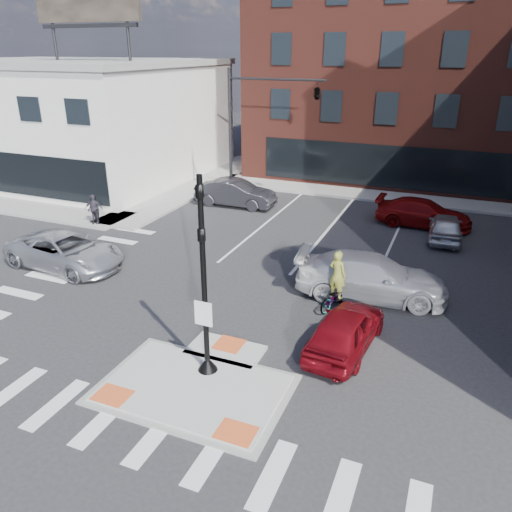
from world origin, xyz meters
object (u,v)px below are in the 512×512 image
at_px(bg_car_silver, 445,227).
at_px(pedestrian_b, 94,209).
at_px(bg_car_dark, 236,193).
at_px(cyclist, 336,289).
at_px(pedestrian_a, 94,209).
at_px(bg_car_red, 423,213).
at_px(white_pickup, 371,277).
at_px(red_sedan, 346,329).
at_px(silver_suv, 65,251).

bearing_deg(bg_car_silver, pedestrian_b, 12.28).
relative_size(bg_car_dark, bg_car_silver, 1.23).
xyz_separation_m(bg_car_dark, cyclist, (9.00, -10.55, -0.03)).
xyz_separation_m(bg_car_silver, pedestrian_a, (-17.86, -5.18, 0.28)).
bearing_deg(pedestrian_b, pedestrian_a, 0.00).
distance_m(bg_car_silver, bg_car_red, 2.13).
height_order(white_pickup, cyclist, cyclist).
height_order(red_sedan, bg_car_silver, red_sedan).
height_order(bg_car_silver, cyclist, cyclist).
bearing_deg(bg_car_silver, bg_car_dark, -9.59).
distance_m(white_pickup, pedestrian_b, 15.77).
distance_m(pedestrian_a, pedestrian_b, 0.00).
bearing_deg(bg_car_dark, red_sedan, -144.30).
distance_m(white_pickup, cyclist, 1.79).
distance_m(red_sedan, bg_car_dark, 16.47).
distance_m(bg_car_red, cyclist, 11.24).
distance_m(white_pickup, pedestrian_a, 15.77).
height_order(pedestrian_a, pedestrian_b, pedestrian_b).
relative_size(red_sedan, bg_car_red, 0.84).
bearing_deg(bg_car_silver, red_sedan, 74.87).
xyz_separation_m(bg_car_dark, bg_car_red, (11.07, 0.50, -0.08)).
bearing_deg(pedestrian_b, silver_suv, -89.26).
height_order(red_sedan, pedestrian_a, pedestrian_a).
bearing_deg(pedestrian_a, bg_car_red, 53.45).
bearing_deg(pedestrian_a, silver_suv, -32.56).
relative_size(cyclist, pedestrian_a, 1.44).
bearing_deg(cyclist, bg_car_dark, -28.04).
bearing_deg(cyclist, bg_car_silver, -88.12).
bearing_deg(bg_car_red, red_sedan, 177.19).
distance_m(bg_car_red, pedestrian_a, 18.00).
bearing_deg(bg_car_silver, pedestrian_a, 12.28).
relative_size(white_pickup, pedestrian_b, 3.57).
relative_size(bg_car_silver, pedestrian_a, 2.48).
relative_size(white_pickup, bg_car_silver, 1.45).
bearing_deg(silver_suv, red_sedan, -93.00).
distance_m(red_sedan, bg_car_silver, 12.13).
bearing_deg(pedestrian_b, bg_car_red, -3.25).
xyz_separation_m(red_sedan, cyclist, (-0.96, 2.58, 0.06)).
relative_size(white_pickup, cyclist, 2.50).
bearing_deg(white_pickup, silver_suv, 93.34).
bearing_deg(bg_car_red, cyclist, 171.24).
bearing_deg(pedestrian_a, white_pickup, 21.20).
height_order(silver_suv, pedestrian_b, pedestrian_b).
xyz_separation_m(silver_suv, cyclist, (12.04, 0.87, 0.02)).
relative_size(cyclist, pedestrian_b, 1.43).
bearing_deg(bg_car_red, pedestrian_a, 114.46).
distance_m(silver_suv, pedestrian_a, 5.59).
relative_size(bg_car_red, pedestrian_b, 3.11).
bearing_deg(silver_suv, pedestrian_b, 31.07).
bearing_deg(red_sedan, bg_car_red, -89.14).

